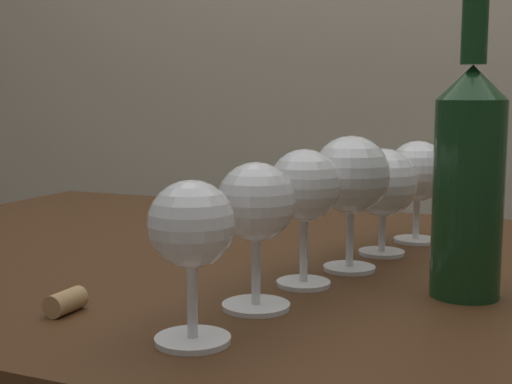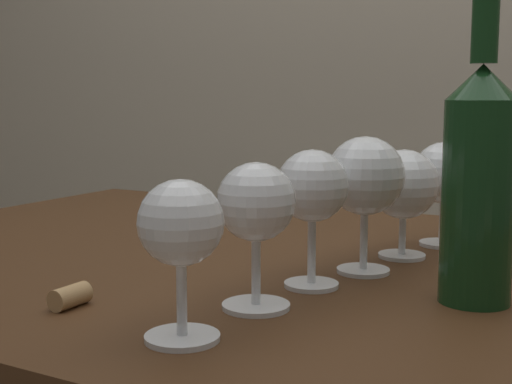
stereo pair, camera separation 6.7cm
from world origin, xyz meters
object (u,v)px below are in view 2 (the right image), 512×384
wine_glass_port (181,229)px  wine_glass_merlot (365,179)px  wine_glass_pinot (312,189)px  wine_bottle (479,177)px  cork (70,296)px  wine_glass_chardonnay (256,207)px  wine_glass_cabernet (404,187)px  wine_glass_rose (444,176)px

wine_glass_port → wine_glass_merlot: bearing=79.9°
wine_glass_pinot → wine_bottle: wine_bottle is taller
wine_glass_port → wine_glass_merlot: 0.30m
wine_glass_port → wine_glass_merlot: size_ratio=0.86×
cork → wine_glass_chardonnay: bearing=28.0°
wine_glass_port → wine_glass_merlot: (0.05, 0.29, 0.01)m
wine_glass_pinot → wine_bottle: 0.17m
wine_glass_cabernet → wine_glass_chardonnay: bearing=-101.5°
wine_glass_pinot → wine_glass_cabernet: 0.19m
wine_glass_merlot → wine_glass_port: bearing=-100.1°
wine_glass_chardonnay → cork: bearing=-152.0°
wine_glass_merlot → wine_glass_cabernet: bearing=80.9°
wine_glass_port → wine_glass_chardonnay: wine_glass_chardonnay is taller
wine_glass_chardonnay → wine_glass_pinot: size_ratio=0.96×
wine_glass_chardonnay → wine_glass_merlot: (0.04, 0.18, 0.01)m
wine_glass_rose → cork: (-0.24, -0.47, -0.09)m
wine_glass_pinot → wine_glass_rose: wine_glass_pinot is taller
wine_glass_port → wine_glass_merlot: wine_glass_merlot is taller
wine_glass_pinot → wine_glass_chardonnay: bearing=-98.5°
wine_bottle → cork: wine_bottle is taller
wine_glass_cabernet → cork: (-0.22, -0.37, -0.08)m
wine_glass_chardonnay → wine_bottle: size_ratio=0.43×
wine_glass_rose → cork: size_ratio=3.44×
wine_glass_cabernet → wine_bottle: bearing=-51.8°
wine_glass_merlot → wine_glass_cabernet: 0.10m
wine_glass_pinot → wine_bottle: bearing=9.4°
wine_glass_port → wine_glass_cabernet: size_ratio=0.99×
wine_glass_rose → wine_glass_port: bearing=-100.8°
wine_glass_port → wine_glass_rose: size_ratio=0.96×
wine_glass_cabernet → cork: bearing=-120.7°
wine_glass_chardonnay → wine_glass_rose: size_ratio=1.00×
wine_glass_pinot → wine_glass_rose: 0.29m
wine_glass_rose → cork: 0.54m
wine_glass_port → wine_glass_rose: bearing=79.2°
wine_glass_chardonnay → wine_bottle: bearing=34.7°
wine_glass_merlot → wine_glass_cabernet: (0.02, 0.10, -0.02)m
wine_glass_chardonnay → wine_glass_cabernet: wine_glass_chardonnay is taller
wine_glass_pinot → wine_glass_cabernet: bearing=77.0°
wine_glass_chardonnay → wine_glass_cabernet: size_ratio=1.03×
wine_glass_rose → wine_bottle: (0.10, -0.26, 0.03)m
wine_glass_merlot → wine_glass_rose: 0.20m
cork → wine_glass_port: bearing=-9.0°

